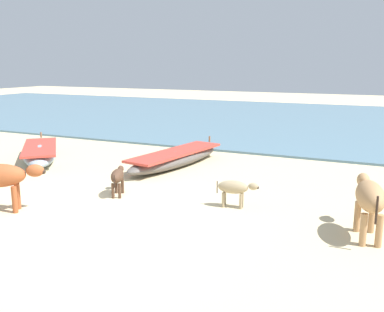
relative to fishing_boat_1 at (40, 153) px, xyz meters
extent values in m
plane|color=beige|center=(4.78, -3.25, -0.27)|extent=(80.00, 80.00, 0.00)
cube|color=slate|center=(4.78, 13.89, -0.23)|extent=(60.00, 20.00, 0.08)
ellipsoid|color=#8CA5B7|center=(0.00, 0.00, -0.02)|extent=(3.21, 3.39, 0.50)
cube|color=#CC3F33|center=(0.00, 0.00, 0.19)|extent=(2.90, 3.05, 0.07)
cube|color=olive|center=(-0.18, 0.20, 0.11)|extent=(0.73, 0.67, 0.04)
cylinder|color=olive|center=(-1.13, 1.24, 0.33)|extent=(0.06, 0.06, 0.20)
ellipsoid|color=#5B5651|center=(4.33, 1.22, -0.04)|extent=(1.63, 4.41, 0.48)
cube|color=#CC3F33|center=(4.33, 1.22, 0.17)|extent=(1.53, 3.89, 0.07)
cube|color=olive|center=(4.38, 1.53, 0.09)|extent=(0.83, 0.25, 0.04)
cylinder|color=olive|center=(4.64, 3.17, 0.30)|extent=(0.06, 0.06, 0.20)
ellipsoid|color=#9E4C28|center=(3.49, -3.70, 0.61)|extent=(0.45, 0.40, 0.27)
sphere|color=#2D2119|center=(3.63, -3.61, 0.58)|extent=(0.15, 0.15, 0.11)
cylinder|color=#9E4C28|center=(3.06, -3.83, 0.02)|extent=(0.12, 0.12, 0.58)
cylinder|color=#9E4C28|center=(3.20, -4.04, 0.02)|extent=(0.12, 0.12, 0.58)
ellipsoid|color=#4C3323|center=(4.47, -2.09, 0.22)|extent=(0.56, 0.77, 0.31)
ellipsoid|color=#4C3323|center=(4.27, -1.65, 0.27)|extent=(0.23, 0.27, 0.17)
sphere|color=#2D2119|center=(4.23, -1.56, 0.25)|extent=(0.09, 0.09, 0.07)
cylinder|color=#4C3323|center=(4.31, -1.93, -0.09)|extent=(0.07, 0.07, 0.36)
cylinder|color=#4C3323|center=(4.45, -1.86, -0.09)|extent=(0.07, 0.07, 0.36)
cylinder|color=#4C3323|center=(4.49, -2.31, -0.09)|extent=(0.07, 0.07, 0.36)
cylinder|color=#4C3323|center=(4.63, -2.24, -0.09)|extent=(0.07, 0.07, 0.36)
cylinder|color=#2D2119|center=(4.63, -2.43, 0.19)|extent=(0.02, 0.02, 0.29)
ellipsoid|color=tan|center=(7.26, -1.72, 0.19)|extent=(0.71, 0.37, 0.29)
ellipsoid|color=tan|center=(7.70, -1.65, 0.24)|extent=(0.24, 0.17, 0.16)
sphere|color=#2D2119|center=(7.80, -1.63, 0.22)|extent=(0.07, 0.07, 0.06)
cylinder|color=tan|center=(7.44, -1.61, -0.11)|extent=(0.07, 0.07, 0.34)
cylinder|color=tan|center=(7.47, -1.76, -0.11)|extent=(0.07, 0.07, 0.34)
cylinder|color=tan|center=(7.06, -1.68, -0.11)|extent=(0.07, 0.07, 0.34)
cylinder|color=tan|center=(7.08, -1.82, -0.11)|extent=(0.07, 0.07, 0.34)
cylinder|color=#2D2119|center=(6.91, -1.78, 0.16)|extent=(0.02, 0.02, 0.27)
ellipsoid|color=tan|center=(10.08, -2.36, 0.53)|extent=(0.72, 1.25, 0.51)
ellipsoid|color=tan|center=(9.90, -1.60, 0.62)|extent=(0.32, 0.43, 0.28)
sphere|color=#2D2119|center=(9.87, -1.43, 0.59)|extent=(0.13, 0.13, 0.11)
cylinder|color=tan|center=(9.88, -2.06, 0.02)|extent=(0.12, 0.12, 0.59)
cylinder|color=tan|center=(10.13, -2.00, 0.02)|extent=(0.12, 0.12, 0.59)
cylinder|color=tan|center=(10.03, -2.73, 0.02)|extent=(0.12, 0.12, 0.59)
cylinder|color=tan|center=(10.28, -2.67, 0.02)|extent=(0.12, 0.12, 0.59)
cylinder|color=#2D2119|center=(10.22, -2.97, 0.48)|extent=(0.04, 0.04, 0.48)
camera|label=1|loc=(10.35, -10.42, 2.85)|focal=40.64mm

